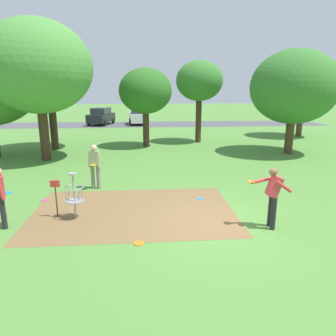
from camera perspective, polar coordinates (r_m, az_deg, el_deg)
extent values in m
plane|color=#518438|center=(9.11, 9.01, -9.98)|extent=(160.00, 160.00, 0.00)
cube|color=brown|center=(9.88, -6.28, -7.89)|extent=(6.24, 4.22, 0.01)
cylinder|color=#9E9EA3|center=(9.49, -16.90, -5.05)|extent=(0.05, 0.05, 1.35)
cylinder|color=#9E9EA3|center=(9.29, -17.20, -1.00)|extent=(0.24, 0.24, 0.04)
torus|color=#9E9EA3|center=(9.41, -17.01, -3.47)|extent=(0.58, 0.58, 0.02)
torus|color=#9E9EA3|center=(9.53, -16.84, -5.76)|extent=(0.55, 0.55, 0.03)
cylinder|color=#9E9EA3|center=(9.54, -16.83, -5.87)|extent=(0.48, 0.48, 0.02)
cylinder|color=gray|center=(9.42, -15.51, -4.62)|extent=(0.01, 0.01, 0.40)
cylinder|color=gray|center=(9.56, -15.63, -4.35)|extent=(0.01, 0.01, 0.40)
cylinder|color=gray|center=(9.66, -16.23, -4.19)|extent=(0.01, 0.01, 0.40)
cylinder|color=gray|center=(9.69, -17.08, -4.20)|extent=(0.01, 0.01, 0.40)
cylinder|color=gray|center=(9.64, -17.88, -4.36)|extent=(0.01, 0.01, 0.40)
cylinder|color=gray|center=(9.52, -18.33, -4.62)|extent=(0.01, 0.01, 0.40)
cylinder|color=gray|center=(9.38, -18.25, -4.90)|extent=(0.01, 0.01, 0.40)
cylinder|color=gray|center=(9.27, -17.66, -5.07)|extent=(0.01, 0.01, 0.40)
cylinder|color=gray|center=(9.24, -16.77, -5.07)|extent=(0.01, 0.01, 0.40)
cylinder|color=gray|center=(9.30, -15.94, -4.89)|extent=(0.01, 0.01, 0.40)
cylinder|color=#4C3823|center=(9.75, -19.89, -5.55)|extent=(0.04, 0.04, 1.10)
cube|color=red|center=(9.60, -20.14, -2.74)|extent=(0.28, 0.03, 0.20)
cylinder|color=#232328|center=(9.80, -28.16, -6.88)|extent=(0.14, 0.14, 0.92)
cylinder|color=#232328|center=(9.59, -28.10, -7.31)|extent=(0.14, 0.14, 0.92)
cylinder|color=#D1383D|center=(9.68, -28.51, -3.08)|extent=(0.19, 0.15, 0.55)
cylinder|color=#D1383D|center=(9.32, -28.42, -3.69)|extent=(0.19, 0.15, 0.55)
cylinder|color=#1E93DB|center=(9.54, -27.41, -4.10)|extent=(0.22, 0.22, 0.02)
cylinder|color=slate|center=(12.16, -12.72, -1.63)|extent=(0.14, 0.14, 0.92)
cylinder|color=slate|center=(12.24, -13.69, -1.59)|extent=(0.14, 0.14, 0.92)
cube|color=#93A875|center=(12.02, -13.40, 1.78)|extent=(0.40, 0.29, 0.56)
sphere|color=beige|center=(11.95, -13.51, 3.66)|extent=(0.22, 0.22, 0.22)
cylinder|color=#93A875|center=(11.96, -12.56, 1.35)|extent=(0.12, 0.18, 0.55)
cylinder|color=#93A875|center=(12.09, -14.26, 1.39)|extent=(0.12, 0.18, 0.55)
cylinder|color=gold|center=(11.91, -13.63, 0.52)|extent=(0.22, 0.22, 0.02)
cylinder|color=#232328|center=(8.91, 18.87, -7.94)|extent=(0.14, 0.14, 0.92)
cylinder|color=#232328|center=(9.10, 18.37, -7.43)|extent=(0.14, 0.14, 0.92)
cube|color=#D1383D|center=(8.77, 18.99, -3.19)|extent=(0.39, 0.37, 0.60)
sphere|color=brown|center=(8.64, 18.84, -0.67)|extent=(0.22, 0.22, 0.22)
cylinder|color=#D1383D|center=(8.78, 16.85, -2.20)|extent=(0.59, 0.11, 0.21)
cylinder|color=orange|center=(8.70, 15.10, -2.43)|extent=(0.22, 0.22, 0.02)
cylinder|color=#D1383D|center=(8.68, 20.51, -3.16)|extent=(0.48, 0.11, 0.37)
cylinder|color=orange|center=(7.92, -5.38, -13.66)|extent=(0.26, 0.26, 0.02)
cylinder|color=#E53D99|center=(11.53, -21.91, -5.55)|extent=(0.20, 0.20, 0.02)
cylinder|color=#1E93DB|center=(10.95, 6.01, -5.61)|extent=(0.22, 0.22, 0.02)
cylinder|color=#422D1E|center=(21.11, -20.35, 7.19)|extent=(0.46, 0.46, 2.90)
ellipsoid|color=#38752D|center=(21.00, -21.10, 15.67)|extent=(4.46, 4.46, 3.79)
cylinder|color=#422D1E|center=(17.87, -21.83, 5.72)|extent=(0.50, 0.50, 2.77)
ellipsoid|color=#4C8E3D|center=(17.75, -22.90, 16.79)|extent=(5.52, 5.52, 4.69)
cylinder|color=#422D1E|center=(22.61, 5.63, 8.66)|extent=(0.41, 0.41, 3.10)
ellipsoid|color=#38752D|center=(22.51, 5.81, 15.71)|extent=(3.28, 3.28, 2.79)
cylinder|color=#422D1E|center=(20.80, -4.07, 7.18)|extent=(0.42, 0.42, 2.36)
ellipsoid|color=#2D6623|center=(20.65, -4.19, 13.98)|extent=(3.43, 3.43, 2.92)
cylinder|color=#4C3823|center=(19.85, 21.45, 5.40)|extent=(0.48, 0.48, 2.01)
ellipsoid|color=#38752D|center=(19.67, 22.22, 13.66)|extent=(4.95, 4.95, 4.21)
cylinder|color=#4C3823|center=(27.49, 23.13, 8.09)|extent=(0.46, 0.46, 2.64)
ellipsoid|color=#428433|center=(27.40, 23.75, 14.34)|extent=(4.49, 4.49, 3.81)
cube|color=#4C4C51|center=(34.88, -1.26, 8.09)|extent=(36.00, 6.00, 0.01)
cube|color=black|center=(35.04, -12.21, 9.03)|extent=(2.76, 4.51, 0.90)
cube|color=#2D333D|center=(34.98, -12.27, 10.29)|extent=(2.07, 2.50, 0.64)
cylinder|color=black|center=(36.61, -12.75, 8.50)|extent=(0.32, 0.63, 0.60)
cylinder|color=black|center=(35.98, -10.06, 8.54)|extent=(0.32, 0.63, 0.60)
cylinder|color=black|center=(34.22, -14.38, 8.04)|extent=(0.32, 0.63, 0.60)
cylinder|color=black|center=(33.54, -11.53, 8.08)|extent=(0.32, 0.63, 0.60)
cube|color=silver|center=(34.79, -5.48, 9.25)|extent=(2.10, 4.32, 0.90)
cube|color=#2D333D|center=(34.74, -5.51, 10.51)|extent=(1.74, 2.29, 0.64)
cylinder|color=black|center=(36.09, -7.03, 8.67)|extent=(0.22, 0.61, 0.60)
cylinder|color=black|center=(36.19, -4.15, 8.75)|extent=(0.22, 0.61, 0.60)
cylinder|color=black|center=(33.50, -6.87, 8.25)|extent=(0.22, 0.61, 0.60)
cylinder|color=black|center=(33.61, -3.77, 8.34)|extent=(0.22, 0.61, 0.60)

